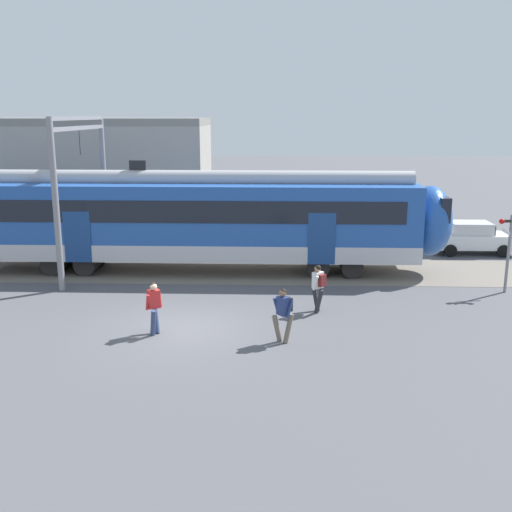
{
  "coord_description": "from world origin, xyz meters",
  "views": [
    {
      "loc": [
        3.01,
        -17.86,
        6.62
      ],
      "look_at": [
        2.24,
        3.23,
        1.6
      ],
      "focal_mm": 42.0,
      "sensor_mm": 36.0,
      "label": 1
    }
  ],
  "objects_px": {
    "commuter_train": "(6,218)",
    "pedestrian_white": "(318,284)",
    "pedestrian_red": "(154,303)",
    "parked_car_white": "(472,238)",
    "pedestrian_navy": "(284,310)",
    "crossing_signal": "(510,241)"
  },
  "relations": [
    {
      "from": "parked_car_white",
      "to": "commuter_train",
      "type": "bearing_deg",
      "value": -169.94
    },
    {
      "from": "pedestrian_white",
      "to": "parked_car_white",
      "type": "distance_m",
      "value": 12.2
    },
    {
      "from": "commuter_train",
      "to": "pedestrian_red",
      "type": "bearing_deg",
      "value": -44.29
    },
    {
      "from": "pedestrian_white",
      "to": "crossing_signal",
      "type": "relative_size",
      "value": 0.56
    },
    {
      "from": "commuter_train",
      "to": "pedestrian_navy",
      "type": "distance_m",
      "value": 14.54
    },
    {
      "from": "pedestrian_white",
      "to": "parked_car_white",
      "type": "relative_size",
      "value": 0.42
    },
    {
      "from": "commuter_train",
      "to": "pedestrian_red",
      "type": "xyz_separation_m",
      "value": [
        7.94,
        -7.74,
        -1.26
      ]
    },
    {
      "from": "commuter_train",
      "to": "pedestrian_navy",
      "type": "height_order",
      "value": "commuter_train"
    },
    {
      "from": "pedestrian_navy",
      "to": "crossing_signal",
      "type": "relative_size",
      "value": 0.56
    },
    {
      "from": "pedestrian_navy",
      "to": "crossing_signal",
      "type": "bearing_deg",
      "value": 32.61
    },
    {
      "from": "commuter_train",
      "to": "pedestrian_white",
      "type": "relative_size",
      "value": 22.83
    },
    {
      "from": "pedestrian_navy",
      "to": "parked_car_white",
      "type": "bearing_deg",
      "value": 52.51
    },
    {
      "from": "commuter_train",
      "to": "pedestrian_navy",
      "type": "xyz_separation_m",
      "value": [
        11.89,
        -8.27,
        -1.26
      ]
    },
    {
      "from": "parked_car_white",
      "to": "crossing_signal",
      "type": "bearing_deg",
      "value": -96.37
    },
    {
      "from": "commuter_train",
      "to": "pedestrian_white",
      "type": "height_order",
      "value": "commuter_train"
    },
    {
      "from": "pedestrian_red",
      "to": "pedestrian_white",
      "type": "xyz_separation_m",
      "value": [
        5.16,
        2.29,
        0.0
      ]
    },
    {
      "from": "commuter_train",
      "to": "crossing_signal",
      "type": "height_order",
      "value": "commuter_train"
    },
    {
      "from": "commuter_train",
      "to": "crossing_signal",
      "type": "distance_m",
      "value": 20.57
    },
    {
      "from": "pedestrian_navy",
      "to": "crossing_signal",
      "type": "xyz_separation_m",
      "value": [
        8.48,
        5.43,
        1.02
      ]
    },
    {
      "from": "pedestrian_red",
      "to": "parked_car_white",
      "type": "bearing_deg",
      "value": 41.08
    },
    {
      "from": "commuter_train",
      "to": "pedestrian_white",
      "type": "bearing_deg",
      "value": -22.61
    },
    {
      "from": "commuter_train",
      "to": "pedestrian_white",
      "type": "distance_m",
      "value": 14.24
    }
  ]
}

